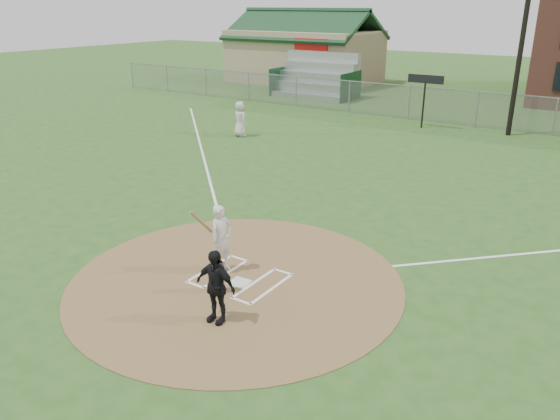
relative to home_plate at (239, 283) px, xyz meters
The scene contains 14 objects.
ground 0.17m from the home_plate, 155.13° to the left, with size 140.00×140.00×0.00m, color #29511B.
dirt_circle 0.17m from the home_plate, 155.13° to the left, with size 8.40×8.40×0.02m, color olive.
home_plate is the anchor object (origin of this frame).
foul_line_third 12.89m from the home_plate, 135.26° to the left, with size 0.10×24.00×0.01m, color white.
catcher 0.86m from the home_plate, 100.33° to the right, with size 0.53×0.41×1.08m, color slate.
umpire 1.93m from the home_plate, 68.89° to the right, with size 1.00×0.42×1.70m, color black.
ondeck_player 16.32m from the home_plate, 127.42° to the left, with size 0.89×0.58×1.82m, color silver.
batters_boxes 0.27m from the home_plate, 124.78° to the left, with size 2.08×1.88×0.01m.
batter_at_plate 1.25m from the home_plate, 158.05° to the left, with size 0.72×1.05×1.81m.
outfield_fence 22.09m from the home_plate, 90.40° to the left, with size 56.08×0.08×2.03m.
bleachers 29.42m from the home_plate, 116.60° to the left, with size 6.08×3.20×3.20m.
clubhouse 37.79m from the home_plate, 118.76° to the left, with size 12.20×8.71×6.23m.
light_pole 22.15m from the home_plate, 84.99° to the left, with size 1.20×0.30×12.22m.
scoreboard_sign 20.58m from the home_plate, 97.46° to the left, with size 2.00×0.10×2.93m.
Camera 1 is at (7.72, -9.61, 6.60)m, focal length 35.00 mm.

